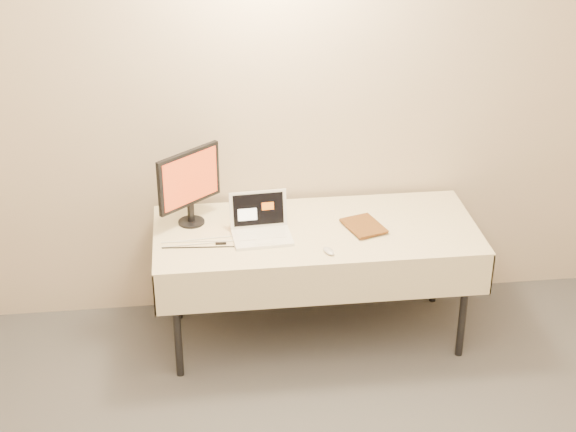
{
  "coord_description": "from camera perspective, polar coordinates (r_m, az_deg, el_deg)",
  "views": [
    {
      "loc": [
        -0.69,
        -2.37,
        3.13
      ],
      "look_at": [
        -0.17,
        1.99,
        0.86
      ],
      "focal_mm": 55.0,
      "sensor_mm": 36.0,
      "label": 1
    }
  ],
  "objects": [
    {
      "name": "alarm_clock",
      "position": [
        5.25,
        -1.13,
        0.53
      ],
      "size": [
        0.11,
        0.06,
        0.04
      ],
      "rotation": [
        0.0,
        0.0,
        0.12
      ],
      "color": "black",
      "rests_on": "table"
    },
    {
      "name": "clicker",
      "position": [
        4.82,
        2.65,
        -2.27
      ],
      "size": [
        0.08,
        0.11,
        0.02
      ],
      "primitive_type": "ellipsoid",
      "rotation": [
        0.0,
        0.0,
        0.35
      ],
      "color": "silver",
      "rests_on": "table"
    },
    {
      "name": "back_wall",
      "position": [
        5.23,
        1.2,
        7.44
      ],
      "size": [
        4.0,
        0.1,
        2.7
      ],
      "primitive_type": "cube",
      "color": "beige",
      "rests_on": "ground"
    },
    {
      "name": "usb_dongle",
      "position": [
        4.92,
        -4.36,
        -1.78
      ],
      "size": [
        0.06,
        0.02,
        0.01
      ],
      "primitive_type": "cube",
      "rotation": [
        0.0,
        0.0,
        -0.05
      ],
      "color": "black",
      "rests_on": "table"
    },
    {
      "name": "book",
      "position": [
        4.99,
        4.02,
        0.28
      ],
      "size": [
        0.19,
        0.08,
        0.25
      ],
      "primitive_type": "imported",
      "rotation": [
        0.0,
        0.0,
        0.3
      ],
      "color": "#99571B",
      "rests_on": "table"
    },
    {
      "name": "paper_form",
      "position": [
        5.09,
        5.03,
        -0.81
      ],
      "size": [
        0.16,
        0.26,
        0.0
      ],
      "primitive_type": "cube",
      "rotation": [
        0.0,
        0.0,
        -0.3
      ],
      "color": "#B7DCAF",
      "rests_on": "table"
    },
    {
      "name": "laptop",
      "position": [
        4.98,
        -1.79,
        -0.64
      ],
      "size": [
        0.34,
        0.3,
        0.23
      ],
      "rotation": [
        0.0,
        0.0,
        0.07
      ],
      "color": "white",
      "rests_on": "table"
    },
    {
      "name": "table",
      "position": [
        5.09,
        1.83,
        -1.46
      ],
      "size": [
        1.86,
        0.81,
        0.74
      ],
      "color": "black",
      "rests_on": "ground"
    },
    {
      "name": "monitor",
      "position": [
        5.04,
        -6.41,
        2.22
      ],
      "size": [
        0.35,
        0.3,
        0.45
      ],
      "rotation": [
        0.0,
        0.0,
        0.7
      ],
      "color": "black",
      "rests_on": "table"
    }
  ]
}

